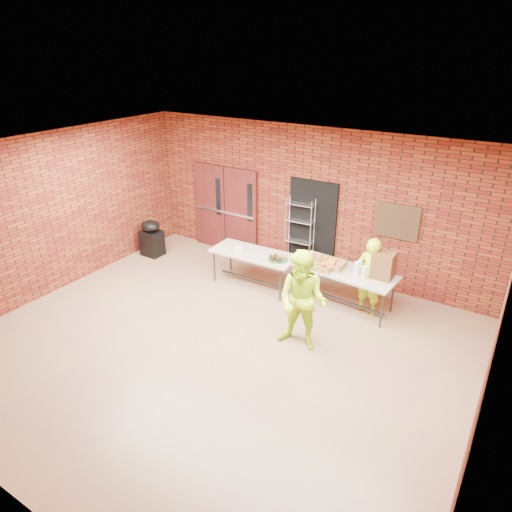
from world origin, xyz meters
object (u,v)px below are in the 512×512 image
(wire_rack, at_px, (299,235))
(table_right, at_px, (345,273))
(volunteer_woman, at_px, (371,276))
(table_left, at_px, (254,255))
(volunteer_man, at_px, (302,301))
(covered_grill, at_px, (152,238))
(coffee_dispenser, at_px, (383,265))

(wire_rack, height_order, table_right, wire_rack)
(wire_rack, xyz_separation_m, volunteer_woman, (1.92, -0.85, -0.10))
(table_left, distance_m, table_right, 1.96)
(volunteer_man, bearing_deg, covered_grill, 160.60)
(wire_rack, bearing_deg, coffee_dispenser, -24.50)
(volunteer_woman, bearing_deg, covered_grill, 11.85)
(table_left, bearing_deg, covered_grill, 178.66)
(table_right, height_order, covered_grill, covered_grill)
(table_left, relative_size, volunteer_man, 1.06)
(coffee_dispenser, height_order, volunteer_woman, volunteer_woman)
(wire_rack, relative_size, covered_grill, 1.94)
(volunteer_man, bearing_deg, coffee_dispenser, 61.70)
(covered_grill, relative_size, volunteer_man, 0.51)
(coffee_dispenser, xyz_separation_m, volunteer_man, (-0.79, -1.66, -0.17))
(wire_rack, xyz_separation_m, table_left, (-0.49, -1.10, -0.17))
(volunteer_woman, xyz_separation_m, volunteer_man, (-0.58, -1.67, 0.11))
(table_left, xyz_separation_m, volunteer_man, (1.83, -1.42, 0.19))
(table_right, relative_size, coffee_dispenser, 4.00)
(volunteer_woman, distance_m, volunteer_man, 1.77)
(wire_rack, relative_size, volunteer_man, 0.99)
(wire_rack, xyz_separation_m, volunteer_man, (1.34, -2.52, 0.01))
(wire_rack, bearing_deg, table_right, -35.27)
(table_left, height_order, table_right, table_right)
(coffee_dispenser, bearing_deg, volunteer_man, -115.50)
(table_right, bearing_deg, volunteer_woman, 16.20)
(wire_rack, relative_size, coffee_dispenser, 3.45)
(covered_grill, bearing_deg, volunteer_woman, 3.49)
(table_left, height_order, covered_grill, covered_grill)
(table_left, relative_size, covered_grill, 2.08)
(table_left, height_order, coffee_dispenser, coffee_dispenser)
(wire_rack, bearing_deg, volunteer_woman, -26.33)
(table_right, relative_size, volunteer_woman, 1.31)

